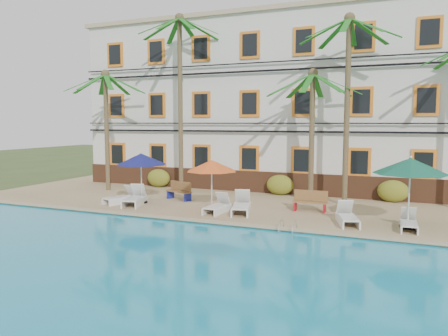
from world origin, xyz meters
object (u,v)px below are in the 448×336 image
at_px(palm_b, 180,81).
at_px(bench_left, 180,191).
at_px(bench_right, 310,201).
at_px(umbrella_red, 212,166).
at_px(lounger_d, 241,206).
at_px(palm_a, 106,112).
at_px(lounger_b, 135,198).
at_px(pool_ladder, 288,230).
at_px(lounger_f, 409,223).
at_px(lounger_a, 121,197).
at_px(lounger_c, 218,206).
at_px(umbrella_blue, 141,159).
at_px(umbrella_green, 410,166).
at_px(lounger_e, 347,217).
at_px(palm_d, 348,84).
at_px(palm_c, 312,115).

height_order(palm_b, bench_left, palm_b).
xyz_separation_m(palm_b, bench_right, (7.87, -2.59, -5.76)).
xyz_separation_m(umbrella_red, lounger_d, (1.49, -0.16, -1.68)).
distance_m(palm_a, lounger_b, 6.77).
bearing_deg(bench_right, umbrella_red, -162.33).
height_order(lounger_b, pool_ladder, lounger_b).
bearing_deg(pool_ladder, lounger_f, 24.26).
relative_size(lounger_a, bench_left, 1.20).
bearing_deg(bench_left, palm_b, 116.81).
bearing_deg(lounger_c, palm_b, 133.48).
xyz_separation_m(umbrella_blue, umbrella_red, (3.86, -0.19, -0.16)).
bearing_deg(umbrella_blue, palm_b, 87.07).
bearing_deg(bench_left, umbrella_green, -10.68).
height_order(lounger_e, lounger_f, lounger_e).
relative_size(lounger_c, bench_left, 1.14).
relative_size(umbrella_green, bench_right, 1.80).
height_order(palm_a, lounger_b, palm_a).
height_order(palm_d, pool_ladder, palm_d).
relative_size(umbrella_blue, lounger_f, 1.51).
distance_m(palm_a, pool_ladder, 14.06).
distance_m(umbrella_blue, lounger_a, 2.13).
distance_m(bench_right, pool_ladder, 3.82).
bearing_deg(umbrella_green, lounger_c, -178.96).
bearing_deg(umbrella_green, lounger_f, -84.51).
height_order(palm_a, pool_ladder, palm_a).
height_order(palm_c, umbrella_green, palm_c).
distance_m(umbrella_blue, pool_ladder, 8.72).
distance_m(lounger_a, pool_ladder, 9.22).
bearing_deg(lounger_f, umbrella_green, 95.49).
height_order(umbrella_red, lounger_a, umbrella_red).
bearing_deg(pool_ladder, lounger_e, 45.14).
height_order(umbrella_red, lounger_d, umbrella_red).
bearing_deg(palm_d, umbrella_blue, -160.96).
relative_size(umbrella_red, lounger_e, 1.18).
bearing_deg(umbrella_red, umbrella_green, -2.15).
distance_m(palm_a, lounger_e, 15.08).
xyz_separation_m(lounger_d, lounger_e, (4.54, -0.41, -0.03)).
distance_m(palm_d, lounger_e, 6.74).
relative_size(lounger_d, bench_right, 1.44).
height_order(palm_d, bench_left, palm_d).
bearing_deg(palm_d, umbrella_red, -148.00).
relative_size(lounger_b, lounger_f, 1.30).
height_order(lounger_a, lounger_d, lounger_d).
xyz_separation_m(lounger_a, bench_left, (2.23, 1.94, 0.20)).
bearing_deg(lounger_d, lounger_b, -177.69).
relative_size(lounger_e, lounger_f, 1.18).
height_order(palm_a, umbrella_green, palm_a).
bearing_deg(palm_d, lounger_c, -142.17).
height_order(umbrella_green, lounger_b, umbrella_green).
bearing_deg(umbrella_green, lounger_d, 178.69).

